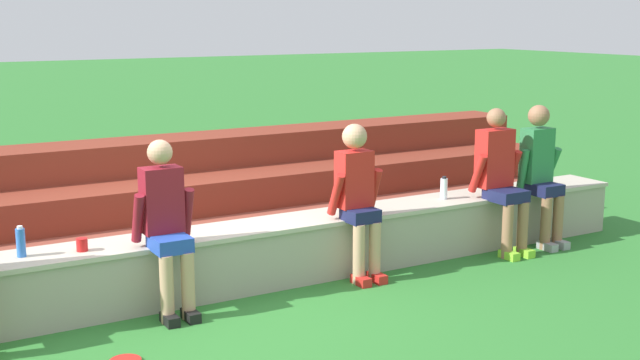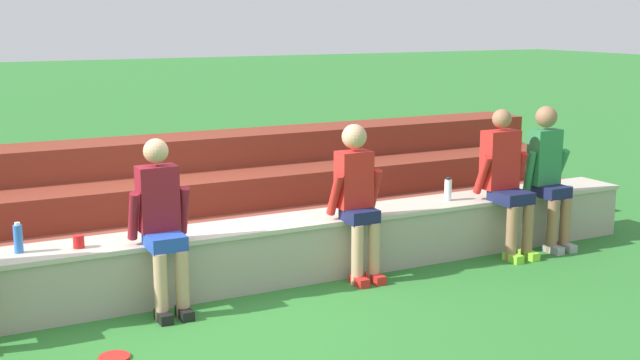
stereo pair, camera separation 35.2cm
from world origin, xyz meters
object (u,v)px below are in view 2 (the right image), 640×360
object	(u,v)px
plastic_cup_right_end	(79,242)
water_bottle_mid_left	(18,238)
person_center	(357,196)
person_far_right	(549,172)
water_bottle_near_right	(550,178)
frisbee	(114,357)
person_right_of_center	(506,178)
water_bottle_mid_right	(448,190)
person_left_of_center	(162,221)

from	to	relation	value
plastic_cup_right_end	water_bottle_mid_left	bearing A→B (deg)	169.98
person_center	person_far_right	xyz separation A→B (m)	(2.30, -0.00, 0.02)
water_bottle_near_right	frisbee	world-z (taller)	water_bottle_near_right
person_right_of_center	water_bottle_near_right	bearing A→B (deg)	17.29
plastic_cup_right_end	frisbee	bearing A→B (deg)	-89.71
person_right_of_center	water_bottle_near_right	size ratio (longest dim) A/B	6.64
water_bottle_mid_left	frisbee	distance (m)	1.37
person_center	frisbee	world-z (taller)	person_center
water_bottle_mid_right	frisbee	bearing A→B (deg)	-163.91
water_bottle_mid_left	water_bottle_mid_right	xyz separation A→B (m)	(4.14, -0.04, -0.01)
person_far_right	water_bottle_near_right	xyz separation A→B (m)	(0.28, 0.27, -0.14)
person_right_of_center	person_left_of_center	bearing A→B (deg)	-179.72
water_bottle_near_right	water_bottle_mid_right	world-z (taller)	water_bottle_mid_right
water_bottle_mid_right	plastic_cup_right_end	bearing A→B (deg)	-179.41
person_left_of_center	water_bottle_mid_left	distance (m)	1.12
person_right_of_center	plastic_cup_right_end	size ratio (longest dim) A/B	14.09
person_far_right	plastic_cup_right_end	world-z (taller)	person_far_right
water_bottle_mid_left	person_left_of_center	bearing A→B (deg)	-16.51
person_far_right	plastic_cup_right_end	distance (m)	4.78
person_right_of_center	water_bottle_near_right	world-z (taller)	person_right_of_center
person_far_right	water_bottle_mid_left	bearing A→B (deg)	176.55
person_far_right	plastic_cup_right_end	bearing A→B (deg)	177.17
water_bottle_mid_right	plastic_cup_right_end	xyz separation A→B (m)	(-3.69, -0.04, -0.06)
water_bottle_mid_left	water_bottle_mid_right	bearing A→B (deg)	-0.57
person_center	person_right_of_center	xyz separation A→B (m)	(1.74, 0.01, 0.01)
person_center	person_far_right	distance (m)	2.30
water_bottle_mid_right	water_bottle_mid_left	bearing A→B (deg)	179.43
person_far_right	water_bottle_mid_right	distance (m)	1.12
person_left_of_center	person_far_right	bearing A→B (deg)	0.04
water_bottle_near_right	person_left_of_center	bearing A→B (deg)	-176.41
person_right_of_center	water_bottle_mid_right	size ratio (longest dim) A/B	6.25
water_bottle_near_right	frisbee	bearing A→B (deg)	-168.09
person_left_of_center	person_center	world-z (taller)	person_center
person_center	water_bottle_mid_left	size ratio (longest dim) A/B	5.82
person_left_of_center	water_bottle_mid_right	xyz separation A→B (m)	(3.06, 0.28, -0.09)
person_center	water_bottle_near_right	xyz separation A→B (m)	(2.58, 0.27, -0.12)
water_bottle_mid_left	water_bottle_mid_right	size ratio (longest dim) A/B	1.04
person_right_of_center	person_center	bearing A→B (deg)	-179.59
person_right_of_center	frisbee	size ratio (longest dim) A/B	6.53
person_right_of_center	plastic_cup_right_end	world-z (taller)	person_right_of_center
person_right_of_center	water_bottle_mid_left	xyz separation A→B (m)	(-4.66, 0.30, -0.12)
water_bottle_near_right	plastic_cup_right_end	distance (m)	5.05
person_far_right	water_bottle_mid_left	size ratio (longest dim) A/B	6.02
plastic_cup_right_end	water_bottle_mid_right	bearing A→B (deg)	0.59
person_center	water_bottle_near_right	size ratio (longest dim) A/B	6.46
person_far_right	person_center	bearing A→B (deg)	179.95
water_bottle_near_right	water_bottle_mid_right	distance (m)	1.36
person_far_right	water_bottle_near_right	bearing A→B (deg)	44.44
person_center	water_bottle_near_right	distance (m)	2.60
person_left_of_center	water_bottle_mid_left	xyz separation A→B (m)	(-1.07, 0.32, -0.09)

